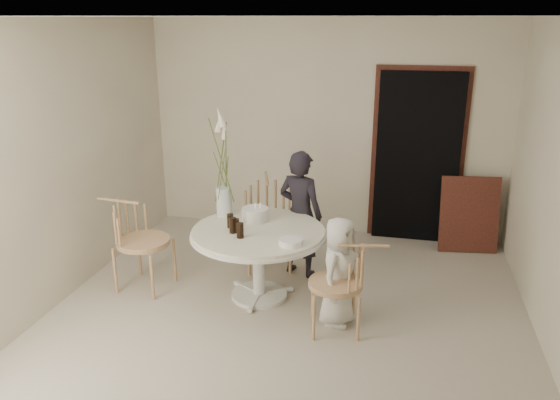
% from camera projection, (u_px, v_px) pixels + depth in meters
% --- Properties ---
extents(ground, '(4.50, 4.50, 0.00)m').
position_uv_depth(ground, '(288.00, 313.00, 5.24)').
color(ground, '#C0B3A4').
rests_on(ground, ground).
extents(room_shell, '(4.50, 4.50, 4.50)m').
position_uv_depth(room_shell, '(288.00, 148.00, 4.72)').
color(room_shell, silver).
rests_on(room_shell, ground).
extents(doorway, '(1.00, 0.10, 2.10)m').
position_uv_depth(doorway, '(417.00, 158.00, 6.68)').
color(doorway, black).
rests_on(doorway, ground).
extents(door_trim, '(1.12, 0.03, 2.22)m').
position_uv_depth(door_trim, '(418.00, 153.00, 6.70)').
color(door_trim, brown).
rests_on(door_trim, ground).
extents(table, '(1.33, 1.33, 0.73)m').
position_uv_depth(table, '(258.00, 240.00, 5.35)').
color(table, silver).
rests_on(table, ground).
extents(picture_frame, '(0.71, 0.29, 0.91)m').
position_uv_depth(picture_frame, '(469.00, 215.00, 6.51)').
color(picture_frame, brown).
rests_on(picture_frame, ground).
extents(chair_far, '(0.65, 0.68, 0.98)m').
position_uv_depth(chair_far, '(268.00, 209.00, 6.16)').
color(chair_far, tan).
rests_on(chair_far, ground).
extents(chair_right, '(0.55, 0.52, 0.84)m').
position_uv_depth(chair_right, '(349.00, 275.00, 4.80)').
color(chair_right, tan).
rests_on(chair_right, ground).
extents(chair_left, '(0.60, 0.57, 0.95)m').
position_uv_depth(chair_left, '(131.00, 231.00, 5.59)').
color(chair_left, tan).
rests_on(chair_left, ground).
extents(girl, '(0.59, 0.48, 1.39)m').
position_uv_depth(girl, '(300.00, 214.00, 5.83)').
color(girl, black).
rests_on(girl, ground).
extents(boy, '(0.45, 0.57, 1.03)m').
position_uv_depth(boy, '(339.00, 272.00, 4.92)').
color(boy, silver).
rests_on(boy, ground).
extents(birthday_cake, '(0.27, 0.27, 0.18)m').
position_uv_depth(birthday_cake, '(255.00, 214.00, 5.54)').
color(birthday_cake, white).
rests_on(birthday_cake, table).
extents(cola_tumbler_a, '(0.08, 0.08, 0.15)m').
position_uv_depth(cola_tumbler_a, '(233.00, 225.00, 5.21)').
color(cola_tumbler_a, black).
rests_on(cola_tumbler_a, table).
extents(cola_tumbler_b, '(0.09, 0.09, 0.14)m').
position_uv_depth(cola_tumbler_b, '(240.00, 230.00, 5.09)').
color(cola_tumbler_b, black).
rests_on(cola_tumbler_b, table).
extents(cola_tumbler_c, '(0.09, 0.09, 0.14)m').
position_uv_depth(cola_tumbler_c, '(230.00, 221.00, 5.34)').
color(cola_tumbler_c, black).
rests_on(cola_tumbler_c, table).
extents(cola_tumbler_d, '(0.08, 0.08, 0.13)m').
position_uv_depth(cola_tumbler_d, '(236.00, 225.00, 5.23)').
color(cola_tumbler_d, black).
rests_on(cola_tumbler_d, table).
extents(plate_stack, '(0.23, 0.23, 0.05)m').
position_uv_depth(plate_stack, '(291.00, 242.00, 4.95)').
color(plate_stack, white).
rests_on(plate_stack, table).
extents(flower_vase, '(0.16, 0.16, 1.14)m').
position_uv_depth(flower_vase, '(223.00, 178.00, 5.57)').
color(flower_vase, silver).
rests_on(flower_vase, table).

